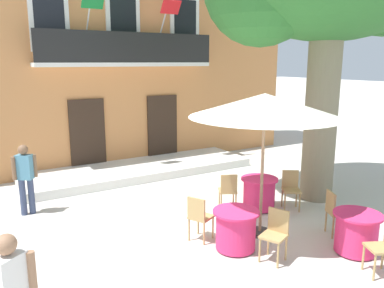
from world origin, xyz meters
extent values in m
plane|color=beige|center=(0.00, 0.00, 0.00)|extent=(120.00, 120.00, 0.00)
cube|color=#CC844C|center=(0.69, 7.00, 3.75)|extent=(13.00, 4.00, 7.50)
cube|color=#332319|center=(-0.61, 4.97, 1.15)|extent=(1.10, 0.08, 2.30)
cube|color=#332319|center=(1.99, 4.97, 1.15)|extent=(1.10, 0.08, 2.30)
cube|color=silver|center=(-1.51, 4.96, 4.65)|extent=(1.10, 0.08, 1.90)
cube|color=black|center=(-1.51, 4.93, 4.65)|extent=(0.84, 0.04, 1.60)
cube|color=silver|center=(0.69, 4.96, 4.65)|extent=(1.10, 0.08, 1.90)
cube|color=black|center=(0.69, 4.93, 4.65)|extent=(0.84, 0.04, 1.60)
cube|color=silver|center=(2.89, 4.96, 4.65)|extent=(1.10, 0.08, 1.90)
cube|color=black|center=(2.89, 4.93, 4.65)|extent=(0.84, 0.04, 1.60)
cube|color=silver|center=(0.69, 4.67, 3.34)|extent=(5.60, 0.65, 0.12)
cube|color=black|center=(0.69, 4.38, 3.85)|extent=(5.60, 0.06, 0.90)
cylinder|color=#B2B2B7|center=(-0.51, 4.50, 4.75)|extent=(0.04, 0.95, 1.33)
cube|color=#146B2D|center=(-0.51, 4.05, 5.05)|extent=(0.60, 0.29, 0.38)
cylinder|color=#B2B2B7|center=(1.89, 4.50, 4.75)|extent=(0.04, 0.95, 1.33)
cube|color=red|center=(1.89, 4.05, 5.05)|extent=(0.60, 0.29, 0.38)
cylinder|color=#995638|center=(-1.61, 4.70, 3.53)|extent=(0.25, 0.25, 0.26)
ellipsoid|color=#4C8E38|center=(-1.61, 4.70, 3.81)|extent=(0.33, 0.33, 0.30)
cylinder|color=slate|center=(-0.46, 4.70, 3.54)|extent=(0.31, 0.31, 0.27)
ellipsoid|color=#4C8E38|center=(-0.46, 4.70, 3.83)|extent=(0.41, 0.41, 0.33)
cylinder|color=#47423D|center=(0.69, 4.70, 3.56)|extent=(0.29, 0.29, 0.32)
ellipsoid|color=#4C8E38|center=(0.69, 4.70, 3.92)|extent=(0.38, 0.38, 0.40)
cylinder|color=#995638|center=(1.84, 4.70, 3.52)|extent=(0.29, 0.29, 0.23)
ellipsoid|color=#38843D|center=(1.84, 4.70, 3.78)|extent=(0.37, 0.37, 0.30)
cylinder|color=slate|center=(2.99, 4.70, 3.51)|extent=(0.34, 0.34, 0.22)
ellipsoid|color=#4C8E38|center=(2.99, 4.70, 3.78)|extent=(0.44, 0.44, 0.32)
cube|color=silver|center=(0.69, 3.95, 0.12)|extent=(7.03, 2.09, 0.25)
cylinder|color=#7F755B|center=(3.70, -0.39, 2.01)|extent=(0.79, 0.79, 4.01)
cylinder|color=#E52D66|center=(2.04, -2.80, 0.37)|extent=(0.74, 0.74, 0.68)
cylinder|color=#E52D66|center=(2.04, -2.80, 0.74)|extent=(0.86, 0.86, 0.04)
cylinder|color=#2D2823|center=(2.04, -2.80, 0.01)|extent=(0.44, 0.44, 0.03)
cylinder|color=tan|center=(1.49, -3.56, 0.23)|extent=(0.04, 0.04, 0.45)
cylinder|color=tan|center=(1.64, -3.25, 0.23)|extent=(0.04, 0.04, 0.45)
cylinder|color=tan|center=(1.95, -3.40, 0.23)|extent=(0.04, 0.04, 0.45)
cube|color=tan|center=(1.72, -3.48, 0.47)|extent=(0.53, 0.53, 0.04)
cylinder|color=tan|center=(2.61, -2.06, 0.23)|extent=(0.04, 0.04, 0.45)
cylinder|color=tan|center=(2.46, -2.36, 0.23)|extent=(0.04, 0.04, 0.45)
cylinder|color=tan|center=(2.31, -1.91, 0.23)|extent=(0.04, 0.04, 0.45)
cylinder|color=tan|center=(2.15, -2.21, 0.23)|extent=(0.04, 0.04, 0.45)
cube|color=tan|center=(2.38, -2.13, 0.47)|extent=(0.54, 0.54, 0.04)
cube|color=tan|center=(2.22, -2.05, 0.70)|extent=(0.21, 0.36, 0.42)
cylinder|color=#E52D66|center=(0.24, -1.58, 0.37)|extent=(0.74, 0.74, 0.68)
cylinder|color=#E52D66|center=(0.24, -1.58, 0.74)|extent=(0.86, 0.86, 0.04)
cylinder|color=#2D2823|center=(0.24, -1.58, 0.01)|extent=(0.44, 0.44, 0.03)
cylinder|color=tan|center=(-0.02, -0.68, 0.23)|extent=(0.04, 0.04, 0.45)
cylinder|color=tan|center=(0.13, -0.98, 0.23)|extent=(0.04, 0.04, 0.45)
cylinder|color=tan|center=(-0.33, -0.83, 0.23)|extent=(0.04, 0.04, 0.45)
cylinder|color=tan|center=(-0.17, -1.14, 0.23)|extent=(0.04, 0.04, 0.45)
cube|color=tan|center=(-0.10, -0.91, 0.47)|extent=(0.54, 0.54, 0.04)
cube|color=tan|center=(-0.26, -0.99, 0.70)|extent=(0.21, 0.36, 0.42)
cylinder|color=tan|center=(0.44, -2.49, 0.23)|extent=(0.04, 0.04, 0.45)
cylinder|color=tan|center=(0.31, -2.18, 0.23)|extent=(0.04, 0.04, 0.45)
cylinder|color=tan|center=(0.75, -2.36, 0.23)|extent=(0.04, 0.04, 0.45)
cylinder|color=tan|center=(0.62, -2.05, 0.23)|extent=(0.04, 0.04, 0.45)
cube|color=tan|center=(0.53, -2.27, 0.47)|extent=(0.52, 0.52, 0.04)
cube|color=tan|center=(0.70, -2.20, 0.70)|extent=(0.18, 0.37, 0.42)
cylinder|color=#E52D66|center=(1.93, -0.24, 0.37)|extent=(0.74, 0.74, 0.68)
cylinder|color=#E52D66|center=(1.93, -0.24, 0.74)|extent=(0.86, 0.86, 0.04)
cylinder|color=#2D2823|center=(1.93, -0.24, 0.01)|extent=(0.44, 0.44, 0.03)
cylinder|color=tan|center=(1.19, 0.33, 0.23)|extent=(0.04, 0.04, 0.45)
cylinder|color=tan|center=(1.49, 0.17, 0.23)|extent=(0.04, 0.04, 0.45)
cylinder|color=tan|center=(1.04, 0.02, 0.23)|extent=(0.04, 0.04, 0.45)
cylinder|color=tan|center=(1.34, -0.13, 0.23)|extent=(0.04, 0.04, 0.45)
cube|color=tan|center=(1.26, 0.10, 0.47)|extent=(0.54, 0.54, 0.04)
cube|color=tan|center=(1.18, -0.06, 0.70)|extent=(0.36, 0.21, 0.42)
cylinder|color=tan|center=(2.61, -0.89, 0.23)|extent=(0.04, 0.04, 0.45)
cylinder|color=tan|center=(2.32, -0.70, 0.23)|extent=(0.04, 0.04, 0.45)
cylinder|color=tan|center=(2.79, -0.60, 0.23)|extent=(0.04, 0.04, 0.45)
cylinder|color=tan|center=(2.51, -0.42, 0.23)|extent=(0.04, 0.04, 0.45)
cube|color=tan|center=(2.56, -0.65, 0.47)|extent=(0.55, 0.55, 0.04)
cube|color=tan|center=(2.66, -0.50, 0.70)|extent=(0.34, 0.24, 0.42)
cylinder|color=#997A56|center=(1.05, -1.32, 1.27)|extent=(0.06, 0.06, 2.55)
cylinder|color=#333333|center=(1.05, -1.32, 0.04)|extent=(0.44, 0.44, 0.08)
cone|color=silver|center=(1.05, -1.32, 2.62)|extent=(2.90, 2.90, 0.45)
cube|color=white|center=(-3.62, -2.75, 1.20)|extent=(0.40, 0.37, 0.56)
sphere|color=#9E7051|center=(-3.62, -2.75, 1.60)|extent=(0.22, 0.22, 0.22)
cylinder|color=#9E7051|center=(-3.40, -2.75, 1.20)|extent=(0.09, 0.09, 0.52)
cylinder|color=#384260|center=(-2.91, 2.22, 0.42)|extent=(0.14, 0.14, 0.84)
cylinder|color=#384260|center=(-2.73, 2.22, 0.42)|extent=(0.14, 0.14, 0.84)
cube|color=teal|center=(-2.82, 2.22, 1.12)|extent=(0.40, 0.37, 0.56)
sphere|color=brown|center=(-2.82, 2.22, 1.52)|extent=(0.22, 0.22, 0.22)
cylinder|color=brown|center=(-3.04, 2.22, 1.12)|extent=(0.09, 0.09, 0.52)
cylinder|color=brown|center=(-2.60, 2.22, 1.12)|extent=(0.09, 0.09, 0.52)
camera|label=1|loc=(-3.85, -6.87, 3.43)|focal=36.10mm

